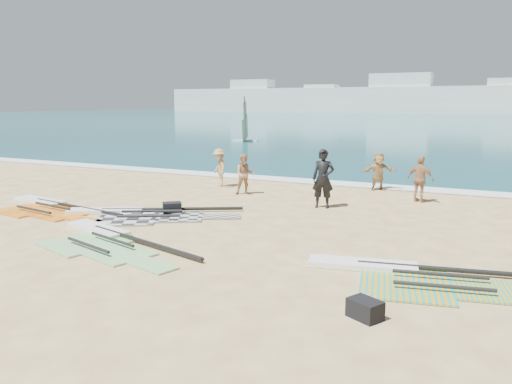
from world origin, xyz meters
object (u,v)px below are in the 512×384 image
at_px(rig_red, 47,207).
at_px(beachgoer_right, 379,171).
at_px(gear_bag_far, 365,309).
at_px(rig_green, 105,240).
at_px(beachgoer_left, 245,174).
at_px(person_wetsuit, 323,179).
at_px(rig_orange, 416,276).
at_px(gear_bag_near, 172,208).
at_px(rig_grey, 138,214).
at_px(beachgoer_mid, 219,168).
at_px(beachgoer_back, 420,179).

xyz_separation_m(rig_red, beachgoer_right, (9.42, 8.44, 0.73)).
xyz_separation_m(rig_red, gear_bag_far, (11.83, -4.04, 0.11)).
bearing_deg(rig_green, beachgoer_left, 104.00).
bearing_deg(beachgoer_left, person_wetsuit, -48.52).
distance_m(gear_bag_far, person_wetsuit, 8.93).
xyz_separation_m(rig_orange, rig_red, (-12.33, 1.70, 0.00)).
xyz_separation_m(rig_green, rig_orange, (7.70, 0.59, 0.00)).
height_order(person_wetsuit, beachgoer_left, person_wetsuit).
relative_size(gear_bag_near, gear_bag_far, 1.08).
xyz_separation_m(gear_bag_near, gear_bag_far, (7.51, -5.22, -0.02)).
xyz_separation_m(rig_grey, gear_bag_near, (0.83, 0.70, 0.14)).
xyz_separation_m(rig_green, gear_bag_near, (-0.31, 3.48, 0.14)).
bearing_deg(person_wetsuit, rig_grey, -152.55).
height_order(rig_grey, beachgoer_left, beachgoer_left).
distance_m(gear_bag_far, beachgoer_mid, 13.67).
bearing_deg(beachgoer_mid, rig_green, -35.71).
xyz_separation_m(rig_orange, gear_bag_near, (-8.01, 2.89, 0.14)).
bearing_deg(rig_orange, person_wetsuit, 112.33).
relative_size(rig_green, beachgoer_left, 3.38).
bearing_deg(gear_bag_far, gear_bag_near, 145.20).
relative_size(rig_red, beachgoer_left, 3.49).
relative_size(gear_bag_far, beachgoer_back, 0.32).
bearing_deg(rig_red, beachgoer_mid, 73.41).
relative_size(rig_red, gear_bag_far, 10.20).
bearing_deg(person_wetsuit, rig_red, -162.98).
height_order(gear_bag_far, beachgoer_left, beachgoer_left).
xyz_separation_m(gear_bag_far, beachgoer_back, (-0.53, 10.64, 0.68)).
distance_m(gear_bag_far, beachgoer_left, 11.63).
xyz_separation_m(rig_green, beachgoer_left, (0.27, 7.57, 0.74)).
bearing_deg(beachgoer_back, gear_bag_far, 111.50).
relative_size(gear_bag_far, beachgoer_right, 0.35).
bearing_deg(gear_bag_near, gear_bag_far, -34.80).
relative_size(rig_green, rig_orange, 0.95).
xyz_separation_m(rig_grey, beachgoer_right, (5.94, 7.96, 0.73)).
bearing_deg(gear_bag_near, beachgoer_back, 37.81).
bearing_deg(beachgoer_mid, person_wetsuit, 21.28).
relative_size(beachgoer_back, beachgoer_right, 1.08).
bearing_deg(person_wetsuit, gear_bag_far, -76.92).
height_order(rig_grey, rig_orange, rig_grey).
bearing_deg(beachgoer_right, beachgoer_left, -177.78).
height_order(beachgoer_mid, beachgoer_right, beachgoer_mid).
bearing_deg(rig_grey, rig_red, 159.26).
xyz_separation_m(beachgoer_mid, beachgoer_back, (8.21, 0.15, 0.03)).
distance_m(rig_red, beachgoer_left, 7.24).
distance_m(beachgoer_left, beachgoer_right, 5.52).
relative_size(rig_orange, gear_bag_near, 9.58).
xyz_separation_m(rig_green, person_wetsuit, (3.80, 6.47, 0.96)).
relative_size(rig_red, person_wetsuit, 2.76).
height_order(gear_bag_near, beachgoer_mid, beachgoer_mid).
xyz_separation_m(gear_bag_near, beachgoer_back, (6.99, 5.42, 0.66)).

